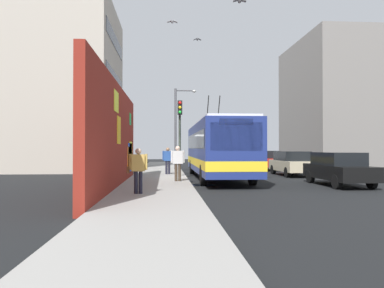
{
  "coord_description": "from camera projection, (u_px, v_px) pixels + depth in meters",
  "views": [
    {
      "loc": [
        -20.39,
        1.15,
        1.77
      ],
      "look_at": [
        -0.39,
        -0.25,
        2.01
      ],
      "focal_mm": 34.23,
      "sensor_mm": 36.0,
      "label": 1
    }
  ],
  "objects": [
    {
      "name": "ground_plane",
      "position": [
        187.0,
        180.0,
        20.39
      ],
      "size": [
        80.0,
        80.0,
        0.0
      ],
      "primitive_type": "plane",
      "color": "black"
    },
    {
      "name": "sidewalk_slab",
      "position": [
        158.0,
        179.0,
        20.28
      ],
      "size": [
        48.0,
        3.2,
        0.15
      ],
      "primitive_type": "cube",
      "color": "gray",
      "rests_on": "ground_plane"
    },
    {
      "name": "graffiti_wall",
      "position": [
        116.0,
        137.0,
        16.0
      ],
      "size": [
        13.53,
        0.32,
        4.54
      ],
      "color": "maroon",
      "rests_on": "ground_plane"
    },
    {
      "name": "building_far_left",
      "position": [
        70.0,
        88.0,
        30.48
      ],
      "size": [
        10.83,
        7.46,
        13.55
      ],
      "color": "#B2A899",
      "rests_on": "ground_plane"
    },
    {
      "name": "building_far_right",
      "position": [
        337.0,
        104.0,
        38.86
      ],
      "size": [
        12.65,
        8.8,
        13.06
      ],
      "color": "gray",
      "rests_on": "ground_plane"
    },
    {
      "name": "city_bus",
      "position": [
        217.0,
        148.0,
        21.38
      ],
      "size": [
        12.05,
        2.67,
        5.05
      ],
      "color": "navy",
      "rests_on": "ground_plane"
    },
    {
      "name": "parked_car_black",
      "position": [
        338.0,
        168.0,
        17.35
      ],
      "size": [
        4.42,
        1.79,
        1.58
      ],
      "color": "black",
      "rests_on": "ground_plane"
    },
    {
      "name": "parked_car_champagne",
      "position": [
        292.0,
        163.0,
        23.73
      ],
      "size": [
        4.43,
        1.86,
        1.58
      ],
      "color": "#C6B793",
      "rests_on": "ground_plane"
    },
    {
      "name": "parked_car_red",
      "position": [
        265.0,
        160.0,
        30.09
      ],
      "size": [
        4.61,
        1.88,
        1.58
      ],
      "color": "#B21E19",
      "rests_on": "ground_plane"
    },
    {
      "name": "pedestrian_near_wall",
      "position": [
        138.0,
        167.0,
        13.09
      ],
      "size": [
        0.22,
        0.73,
        1.62
      ],
      "color": "#1E1E2D",
      "rests_on": "sidewalk_slab"
    },
    {
      "name": "pedestrian_midblock",
      "position": [
        168.0,
        158.0,
        23.02
      ],
      "size": [
        0.22,
        0.67,
        1.67
      ],
      "color": "#1E1E2D",
      "rests_on": "sidewalk_slab"
    },
    {
      "name": "pedestrian_at_curb",
      "position": [
        178.0,
        160.0,
        18.1
      ],
      "size": [
        0.23,
        0.69,
        1.74
      ],
      "color": "#3F3326",
      "rests_on": "sidewalk_slab"
    },
    {
      "name": "traffic_light",
      "position": [
        180.0,
        125.0,
        21.84
      ],
      "size": [
        0.49,
        0.28,
        4.5
      ],
      "color": "#2D382D",
      "rests_on": "sidewalk_slab"
    },
    {
      "name": "street_lamp",
      "position": [
        178.0,
        123.0,
        28.37
      ],
      "size": [
        0.44,
        1.69,
        6.27
      ],
      "color": "#4C4C51",
      "rests_on": "sidewalk_slab"
    },
    {
      "name": "flying_pigeons",
      "position": [
        206.0,
        14.0,
        19.37
      ],
      "size": [
        10.53,
        3.32,
        1.75
      ],
      "color": "#47474C"
    },
    {
      "name": "curbside_puddle",
      "position": [
        203.0,
        185.0,
        17.65
      ],
      "size": [
        1.34,
        1.34,
        0.0
      ],
      "primitive_type": "cylinder",
      "color": "black",
      "rests_on": "ground_plane"
    }
  ]
}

